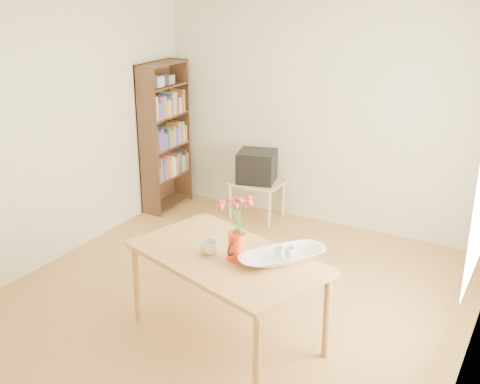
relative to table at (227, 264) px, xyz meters
The scene contains 11 objects.
room 0.77m from the table, 120.90° to the left, with size 4.50×4.50×4.50m.
table is the anchor object (origin of this frame).
tv_stand 2.56m from the table, 112.23° to the left, with size 0.60×0.45×0.46m.
bookshelf 3.01m from the table, 134.65° to the left, with size 0.28×0.70×1.80m.
pitcher 0.20m from the table, 10.67° to the right, with size 0.14×0.22×0.22m.
flowers 0.47m from the table, 11.49° to the right, with size 0.25×0.25×0.35m, color red, non-canonical shape.
mug 0.19m from the table, 165.04° to the right, with size 0.13×0.13×0.10m, color white.
bowl 0.52m from the table, 17.32° to the left, with size 0.45×0.45×0.42m, color white.
teacup_a 0.46m from the table, 19.05° to the left, with size 0.06×0.06×0.06m, color white.
teacup_b 0.54m from the table, 18.00° to the left, with size 0.07×0.07×0.06m, color white.
television 2.56m from the table, 112.13° to the left, with size 0.51×0.49×0.37m.
Camera 1 is at (2.38, -3.98, 2.84)m, focal length 45.00 mm.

